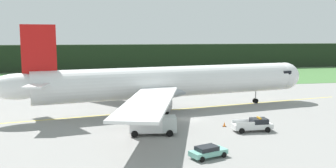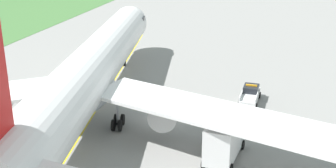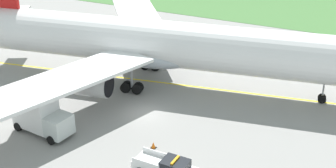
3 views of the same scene
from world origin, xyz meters
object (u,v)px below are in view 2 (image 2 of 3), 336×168
at_px(airliner, 89,74).
at_px(apron_cone, 218,106).
at_px(ops_pickup_truck, 250,95).
at_px(catering_truck, 224,139).

bearing_deg(airliner, apron_cone, -66.69).
distance_m(ops_pickup_truck, catering_truck, 14.34).
xyz_separation_m(catering_truck, apron_cone, (11.23, 2.20, -1.64)).
xyz_separation_m(airliner, catering_truck, (-5.53, -15.44, -2.97)).
bearing_deg(airliner, catering_truck, -109.69).
relative_size(ops_pickup_truck, apron_cone, 8.63).
distance_m(airliner, apron_cone, 15.13).
bearing_deg(ops_pickup_truck, catering_truck, 175.55).
distance_m(catering_truck, apron_cone, 11.56).
height_order(ops_pickup_truck, apron_cone, ops_pickup_truck).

